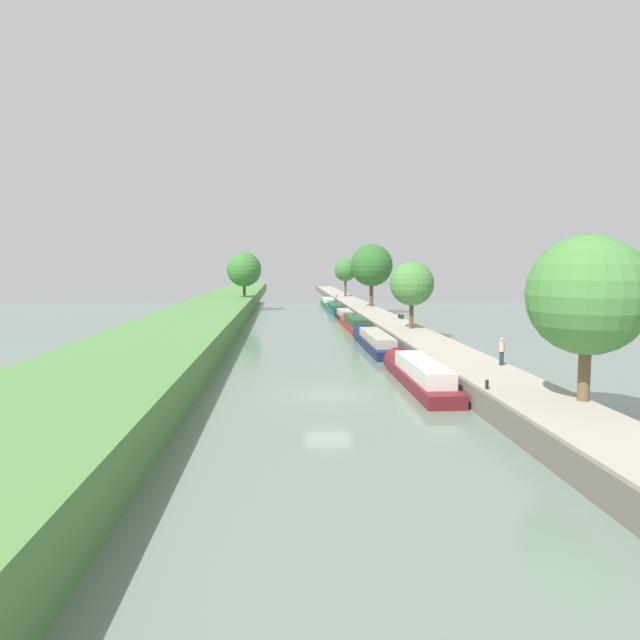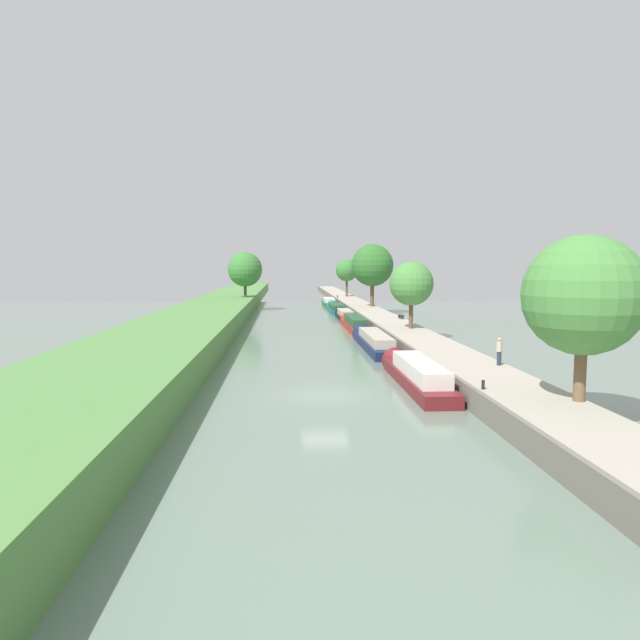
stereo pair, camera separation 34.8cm
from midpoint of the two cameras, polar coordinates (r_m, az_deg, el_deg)
name	(u,v)px [view 2 (the right image)]	position (r m, az deg, el deg)	size (l,w,h in m)	color
ground_plane	(325,395)	(31.51, 0.81, -7.54)	(160.00, 160.00, 0.00)	slate
left_grassy_bank	(111,378)	(32.53, -19.87, -5.51)	(8.84, 260.00, 2.17)	#518442
right_towpath	(488,383)	(33.31, 16.72, -6.04)	(4.11, 260.00, 1.16)	#A89E8E
stone_quay	(449,383)	(32.62, 13.10, -6.15)	(0.25, 260.00, 1.21)	#6B665B
narrowboat_maroon	(415,373)	(34.79, 9.77, -5.28)	(1.99, 12.80, 2.19)	maroon
narrowboat_navy	(373,341)	(49.52, 5.54, -2.09)	(2.00, 14.77, 2.02)	#141E42
narrowboat_red	(354,324)	(63.75, 3.59, -0.35)	(1.92, 13.86, 2.08)	maroon
narrowboat_black	(344,315)	(76.11, 2.57, 0.52)	(1.84, 10.29, 1.87)	black
narrowboat_teal	(335,308)	(87.63, 1.66, 1.17)	(2.16, 12.66, 2.06)	#195B60
narrowboat_green	(329,302)	(100.22, 0.97, 1.77)	(1.96, 10.46, 1.99)	#1E6033
tree_rightbank_near	(583,296)	(27.23, 25.17, 2.23)	(5.23, 5.23, 7.28)	brown
tree_rightbank_midnear	(411,284)	(54.23, 9.30, 3.58)	(4.13, 4.13, 6.28)	brown
tree_rightbank_midfar	(372,265)	(82.99, 5.38, 5.46)	(6.08, 6.08, 8.97)	brown
tree_rightbank_far	(347,270)	(108.83, 2.78, 4.97)	(4.19, 4.19, 7.08)	brown
tree_leftbank_downstream	(245,269)	(89.12, -7.40, 5.03)	(5.32, 5.32, 6.95)	#4C3828
person_walking	(499,351)	(35.67, 17.75, -2.95)	(0.34, 0.34, 1.66)	#282D42
mooring_bollard_near	(483,385)	(28.72, 16.33, -6.22)	(0.16, 0.16, 0.45)	black
mooring_bollard_far	(338,296)	(104.66, 1.86, 2.37)	(0.16, 0.16, 0.45)	black
park_bench	(401,316)	(64.23, 8.25, 0.44)	(0.44, 1.50, 0.47)	#333338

